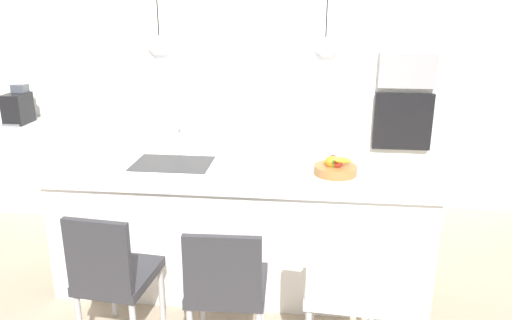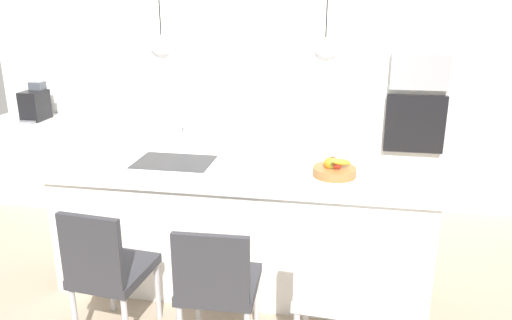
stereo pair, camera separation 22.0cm
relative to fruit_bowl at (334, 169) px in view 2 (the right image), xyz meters
The scene contains 15 objects.
floor 1.17m from the fruit_bowl, behind, with size 6.60×6.60×0.00m, color tan.
back_wall 1.90m from the fruit_bowl, 110.44° to the left, with size 6.00×0.10×2.60m, color white.
kitchen_island 0.83m from the fruit_bowl, behind, with size 2.67×0.88×0.91m.
sink_basin 1.17m from the fruit_bowl, behind, with size 0.56×0.40×0.02m, color #2D2D30.
faucet 1.20m from the fruit_bowl, 165.00° to the left, with size 0.02×0.17×0.22m.
fruit_bowl is the anchor object (origin of this frame).
side_counter 3.39m from the fruit_bowl, 155.70° to the left, with size 1.10×0.60×0.85m, color white.
coffee_machine 3.39m from the fruit_bowl, 155.96° to the left, with size 0.20×0.35×0.38m.
microwave 1.88m from the fruit_bowl, 66.63° to the left, with size 0.54×0.08×0.34m, color #9E9EA3.
oven 1.83m from the fruit_bowl, 66.63° to the left, with size 0.56×0.08×0.56m, color black.
chair_near 1.58m from the fruit_bowl, 150.25° to the right, with size 0.45×0.51×0.91m.
chair_middle 1.09m from the fruit_bowl, 130.31° to the right, with size 0.47×0.48×0.85m.
chair_far 0.87m from the fruit_bowl, 86.94° to the right, with size 0.46×0.49×0.89m.
pendant_light_left 1.44m from the fruit_bowl, behind, with size 0.16×0.16×0.76m.
pendant_light_right 0.79m from the fruit_bowl, 135.01° to the left, with size 0.16×0.16×0.76m.
Camera 2 is at (0.69, -3.31, 2.05)m, focal length 35.06 mm.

